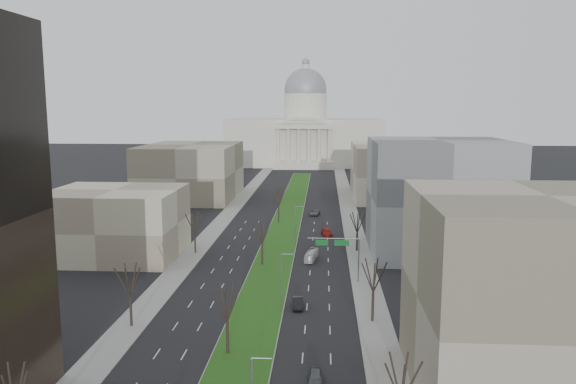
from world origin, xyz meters
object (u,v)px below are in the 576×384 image
at_px(car_grey_near, 315,377).
at_px(box_van, 311,255).
at_px(car_red, 327,232).
at_px(car_black, 298,303).
at_px(car_grey_far, 314,212).

bearing_deg(car_grey_near, box_van, 91.16).
xyz_separation_m(car_red, box_van, (-3.17, -22.18, 0.18)).
height_order(car_black, box_van, box_van).
xyz_separation_m(car_grey_near, car_red, (1.54, 73.11, 0.11)).
bearing_deg(car_grey_far, box_van, -81.70).
xyz_separation_m(car_black, car_grey_far, (1.29, 74.40, -0.01)).
bearing_deg(car_black, car_grey_near, -86.01).
distance_m(car_grey_near, box_van, 50.95).
height_order(car_grey_far, box_van, box_van).
distance_m(car_red, box_van, 22.41).
distance_m(car_red, car_grey_far, 25.39).
height_order(car_grey_near, car_red, car_red).
distance_m(car_grey_far, box_van, 47.35).
bearing_deg(car_red, box_van, -105.23).
bearing_deg(box_van, car_red, 91.24).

